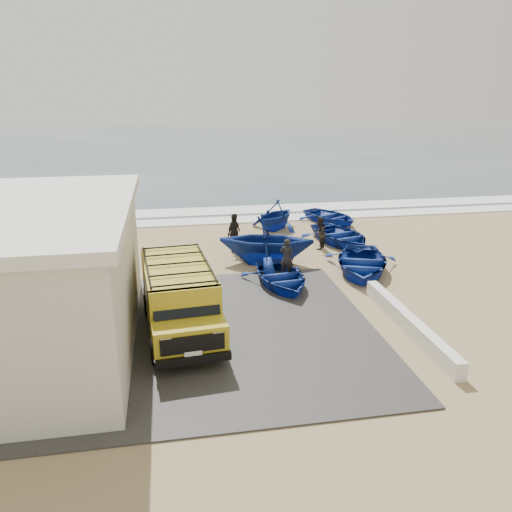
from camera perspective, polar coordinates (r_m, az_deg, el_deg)
ground at (r=17.90m, az=-2.02°, el=-5.53°), size 160.00×160.00×0.00m
slab at (r=15.94m, az=-8.19°, el=-8.78°), size 12.00×10.00×0.05m
ocean at (r=72.60m, az=-8.49°, el=12.50°), size 180.00×88.00×0.01m
surf_line at (r=29.20m, az=-5.39°, el=4.01°), size 180.00×1.60×0.06m
surf_wash at (r=31.62m, az=-5.78°, el=5.10°), size 180.00×2.20×0.04m
parapet at (r=16.60m, az=17.03°, el=-7.33°), size 0.35×6.00×0.55m
van at (r=15.68m, az=-8.73°, el=-4.56°), size 2.48×5.34×2.22m
boat_near_left at (r=19.38m, az=2.85°, el=-2.40°), size 3.01×3.93×0.76m
boat_near_right at (r=21.21m, az=11.94°, el=-0.72°), size 4.44×5.18×0.90m
boat_mid_left at (r=21.70m, az=1.19°, el=1.87°), size 4.88×4.49×2.16m
boat_mid_right at (r=25.09m, az=9.62°, el=2.36°), size 3.84×4.70×0.85m
boat_far_left at (r=27.24m, az=2.23°, el=4.73°), size 4.08×4.09×1.63m
boat_far_right at (r=29.05m, az=8.48°, el=4.52°), size 3.96×4.42×0.75m
fisherman_front at (r=20.24m, az=3.54°, el=-0.21°), size 0.70×0.65×1.61m
fisherman_middle at (r=23.99m, az=7.26°, el=2.60°), size 0.91×0.96×1.56m
fisherman_back at (r=23.38m, az=-2.52°, el=2.67°), size 1.00×1.13×1.84m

